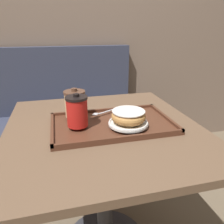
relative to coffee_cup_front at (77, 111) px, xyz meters
name	(u,v)px	position (x,y,z in m)	size (l,w,h in m)	color
wall_behind	(74,20)	(0.11, 1.12, 0.37)	(8.00, 0.05, 2.40)	#7A6656
booth_bench	(69,131)	(-0.01, 0.89, -0.51)	(1.12, 0.44, 1.00)	#33384C
cafe_table	(104,161)	(0.11, 0.02, -0.27)	(0.83, 0.88, 0.74)	brown
serving_tray	(112,124)	(0.15, 0.01, -0.08)	(0.52, 0.32, 0.02)	#512D1E
coffee_cup_front	(77,111)	(0.00, 0.00, 0.00)	(0.09, 0.09, 0.14)	red
coffee_cup_rear	(75,104)	(0.00, 0.11, 0.00)	(0.10, 0.10, 0.13)	#E0B784
plate_with_chocolate_donut	(128,123)	(0.20, -0.04, -0.06)	(0.17, 0.17, 0.01)	white
donut_chocolate_glazed	(128,116)	(0.20, -0.04, -0.03)	(0.14, 0.14, 0.05)	tan
spoon	(99,113)	(0.11, 0.10, -0.06)	(0.13, 0.08, 0.01)	silver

